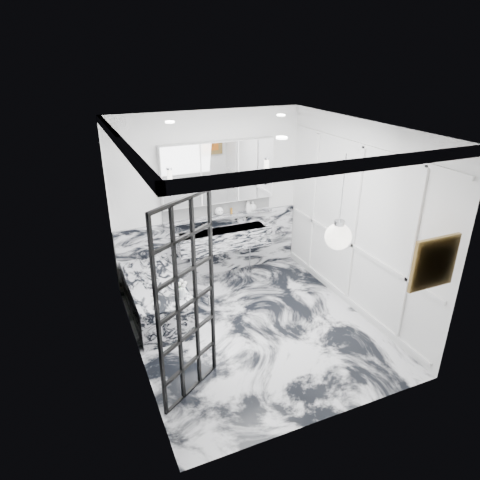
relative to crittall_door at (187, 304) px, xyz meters
name	(u,v)px	position (x,y,z in m)	size (l,w,h in m)	color
floor	(254,327)	(1.17, 0.81, -1.16)	(3.60, 3.60, 0.00)	silver
ceiling	(257,127)	(1.17, 0.81, 1.64)	(3.60, 3.60, 0.00)	white
wall_back	(209,197)	(1.17, 2.61, 0.24)	(3.60, 3.60, 0.00)	white
wall_front	(337,308)	(1.17, -0.99, 0.24)	(3.60, 3.60, 0.00)	white
wall_left	(130,260)	(-0.43, 0.81, 0.24)	(3.60, 3.60, 0.00)	white
wall_right	(357,220)	(2.77, 0.81, 0.24)	(3.60, 3.60, 0.00)	white
marble_clad_back	(211,246)	(1.17, 2.58, -0.63)	(3.18, 0.05, 1.05)	silver
marble_clad_left	(132,264)	(-0.41, 0.81, 0.18)	(0.02, 3.56, 2.68)	silver
panel_molding	(355,227)	(2.75, 0.81, 0.14)	(0.03, 3.40, 2.30)	white
soap_bottle_a	(248,205)	(1.84, 2.52, 0.04)	(0.08, 0.08, 0.21)	#8C5919
soap_bottle_b	(249,206)	(1.86, 2.52, 0.02)	(0.08, 0.08, 0.17)	#4C4C51
soap_bottle_c	(253,206)	(1.93, 2.52, 0.02)	(0.13, 0.13, 0.17)	silver
face_pot	(219,211)	(1.31, 2.52, 0.01)	(0.15, 0.15, 0.15)	white
amber_bottle	(231,211)	(1.54, 2.52, -0.02)	(0.04, 0.04, 0.10)	#8C5919
flower_vase	(182,293)	(0.25, 1.14, -0.55)	(0.08, 0.08, 0.12)	silver
crittall_door	(187,304)	(0.00, 0.00, 0.00)	(0.88, 0.04, 2.31)	black
artwork	(434,263)	(2.37, -0.95, 0.46)	(0.47, 0.05, 0.47)	#CE5915
pendant_light	(338,237)	(1.43, -0.57, 0.76)	(0.27, 0.27, 0.27)	white
trough_sink	(223,239)	(1.32, 2.36, -0.43)	(1.60, 0.45, 0.30)	silver
ledge	(219,216)	(1.32, 2.53, -0.09)	(1.90, 0.14, 0.04)	silver
subway_tile	(218,208)	(1.32, 2.59, 0.05)	(1.90, 0.03, 0.23)	white
mirror_cabinet	(218,173)	(1.32, 2.53, 0.66)	(1.90, 0.16, 1.00)	white
sconce_left	(170,182)	(0.50, 2.44, 0.62)	(0.07, 0.07, 0.40)	white
sconce_right	(267,171)	(2.14, 2.44, 0.62)	(0.07, 0.07, 0.40)	white
bathtub	(156,298)	(0.00, 1.70, -0.88)	(0.75, 1.65, 0.55)	silver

